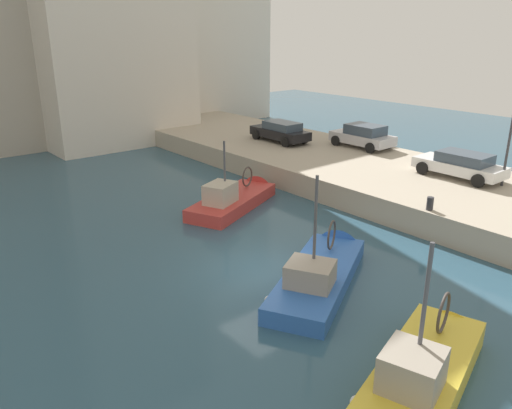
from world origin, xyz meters
TOP-DOWN VIEW (x-y plane):
  - water_surface at (0.00, 0.00)m, footprint 80.00×80.00m
  - quay_wall at (11.50, 0.00)m, footprint 9.00×56.00m
  - fishing_boat_blue at (1.10, -1.84)m, footprint 7.02×5.02m
  - fishing_boat_red at (3.59, 6.25)m, footprint 6.63×4.31m
  - fishing_boat_yellow at (-0.81, -7.17)m, footprint 6.41×3.42m
  - parked_car_black at (11.50, 11.73)m, footprint 1.92×4.34m
  - parked_car_silver at (14.34, 7.17)m, footprint 2.08×4.01m
  - parked_car_white at (12.74, -0.27)m, footprint 1.98×4.38m
  - mooring_bollard_mid at (7.35, -2.00)m, footprint 0.28×0.28m
  - waterfront_building_west at (17.17, 27.95)m, footprint 10.09×6.49m

SIDE VIEW (x-z plane):
  - water_surface at x=0.00m, z-range 0.00..0.00m
  - fishing_boat_blue at x=1.10m, z-range -2.40..2.60m
  - fishing_boat_red at x=3.59m, z-range -2.06..2.30m
  - fishing_boat_yellow at x=-0.81m, z-range -2.34..2.61m
  - quay_wall at x=11.50m, z-range 0.00..1.20m
  - mooring_bollard_mid at x=7.35m, z-range 1.20..1.75m
  - parked_car_white at x=12.74m, z-range 1.23..2.52m
  - parked_car_black at x=11.50m, z-range 1.23..2.55m
  - parked_car_silver at x=14.34m, z-range 1.21..2.65m
  - waterfront_building_west at x=17.17m, z-range 0.02..16.21m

